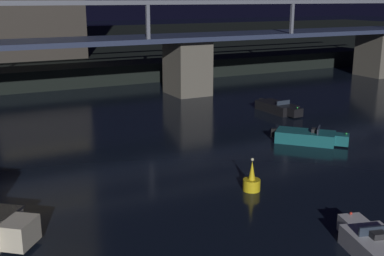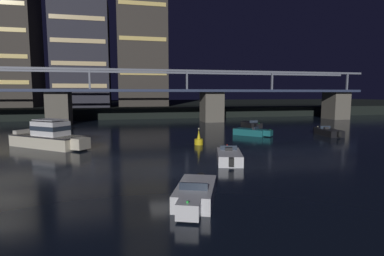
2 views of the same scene
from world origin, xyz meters
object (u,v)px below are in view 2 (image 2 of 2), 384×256
at_px(tower_central, 141,25).
at_px(speedboat_far_left, 52,128).
at_px(river_bridge, 139,99).
at_px(speedboat_far_center, 252,125).
at_px(speedboat_mid_left, 229,156).
at_px(speedboat_near_right, 251,132).
at_px(cabin_cruiser_near_left, 49,137).
at_px(speedboat_far_right, 328,132).
at_px(tower_west_tall, 82,54).
at_px(speedboat_mid_center, 195,194).
at_px(channel_buoy, 199,140).
at_px(tower_west_low, 9,46).

xyz_separation_m(tower_central, speedboat_far_left, (-14.95, -29.99, -21.29)).
height_order(river_bridge, speedboat_far_center, river_bridge).
height_order(tower_central, speedboat_mid_left, tower_central).
relative_size(river_bridge, speedboat_near_right, 19.48).
bearing_deg(speedboat_near_right, speedboat_mid_left, -120.11).
bearing_deg(river_bridge, speedboat_far_left, -147.38).
distance_m(cabin_cruiser_near_left, speedboat_mid_left, 18.22).
bearing_deg(speedboat_far_right, tower_west_tall, 129.95).
bearing_deg(cabin_cruiser_near_left, river_bridge, 66.33).
bearing_deg(speedboat_far_left, speedboat_far_center, -5.36).
relative_size(river_bridge, speedboat_mid_center, 17.03).
bearing_deg(tower_central, river_bridge, -95.21).
bearing_deg(speedboat_far_center, channel_buoy, -131.03).
relative_size(tower_west_low, speedboat_near_right, 6.27).
distance_m(tower_central, speedboat_mid_left, 58.77).
bearing_deg(tower_west_tall, tower_west_low, 164.91).
xyz_separation_m(tower_west_low, tower_central, (29.99, -1.64, 5.72)).
relative_size(speedboat_near_right, speedboat_far_right, 0.85).
relative_size(speedboat_mid_left, speedboat_far_center, 0.99).
bearing_deg(speedboat_far_left, channel_buoy, -43.08).
bearing_deg(tower_west_low, speedboat_far_right, -41.80).
relative_size(tower_west_tall, channel_buoy, 13.64).
bearing_deg(speedboat_near_right, tower_central, 104.96).
bearing_deg(tower_west_low, speedboat_mid_left, -59.52).
bearing_deg(speedboat_mid_center, speedboat_mid_left, 60.19).
bearing_deg(tower_central, speedboat_mid_left, -86.68).
distance_m(cabin_cruiser_near_left, speedboat_near_right, 23.35).
bearing_deg(channel_buoy, speedboat_far_right, 10.04).
xyz_separation_m(speedboat_near_right, channel_buoy, (-8.25, -5.36, 0.06)).
relative_size(tower_west_low, speedboat_mid_left, 5.38).
bearing_deg(tower_west_low, speedboat_mid_center, -66.15).
bearing_deg(speedboat_far_center, speedboat_far_right, -61.95).
bearing_deg(speedboat_mid_center, speedboat_far_left, 112.29).
relative_size(tower_west_low, speedboat_far_right, 5.33).
bearing_deg(speedboat_mid_left, speedboat_far_left, 126.27).
distance_m(speedboat_near_right, speedboat_far_right, 9.67).
height_order(river_bridge, channel_buoy, river_bridge).
xyz_separation_m(cabin_cruiser_near_left, channel_buoy, (14.82, -1.82, -0.57)).
bearing_deg(tower_central, speedboat_far_right, -64.83).
height_order(tower_west_low, speedboat_mid_left, tower_west_low).
relative_size(river_bridge, channel_buoy, 49.23).
relative_size(cabin_cruiser_near_left, speedboat_far_left, 1.65).
xyz_separation_m(speedboat_mid_center, channel_buoy, (4.24, 16.28, 0.06)).
bearing_deg(speedboat_far_right, river_bridge, 135.84).
distance_m(speedboat_mid_center, speedboat_far_left, 35.49).
bearing_deg(tower_west_tall, speedboat_far_left, -92.74).
bearing_deg(tower_west_low, river_bridge, -39.79).
height_order(speedboat_mid_left, channel_buoy, channel_buoy).
bearing_deg(speedboat_far_right, speedboat_far_left, 159.20).
height_order(tower_central, speedboat_far_center, tower_central).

